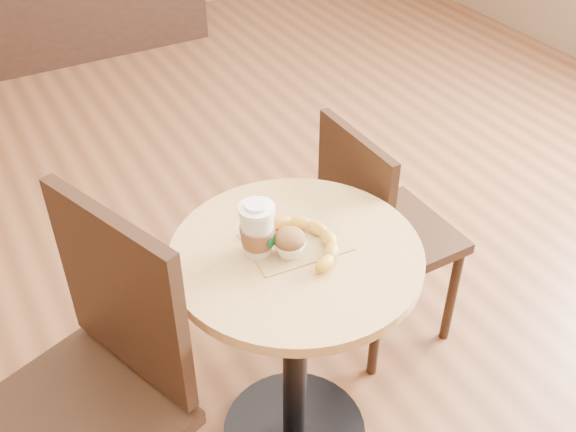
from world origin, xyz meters
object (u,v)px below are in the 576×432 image
(cafe_table, at_px, (295,321))
(banana, at_px, (313,239))
(coffee_cup, at_px, (257,231))
(chair_left, at_px, (92,392))
(chair_right, at_px, (379,230))
(muffin, at_px, (290,242))

(cafe_table, bearing_deg, banana, -1.01)
(coffee_cup, bearing_deg, banana, -42.95)
(chair_left, distance_m, chair_right, 1.02)
(cafe_table, height_order, muffin, muffin)
(coffee_cup, xyz_separation_m, banana, (0.13, -0.04, -0.05))
(chair_left, height_order, chair_right, chair_left)
(chair_left, xyz_separation_m, chair_right, (0.99, 0.24, -0.08))
(chair_left, relative_size, banana, 3.96)
(cafe_table, relative_size, muffin, 9.54)
(chair_left, relative_size, coffee_cup, 6.78)
(coffee_cup, relative_size, muffin, 1.86)
(muffin, xyz_separation_m, banana, (0.07, 0.00, -0.02))
(cafe_table, bearing_deg, muffin, -170.30)
(muffin, bearing_deg, chair_left, 179.34)
(chair_right, distance_m, muffin, 0.62)
(banana, bearing_deg, muffin, -176.31)
(cafe_table, height_order, banana, banana)
(chair_left, height_order, coffee_cup, chair_left)
(muffin, relative_size, banana, 0.31)
(chair_right, bearing_deg, coffee_cup, 110.22)
(chair_right, relative_size, banana, 3.40)
(chair_left, bearing_deg, cafe_table, 69.64)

